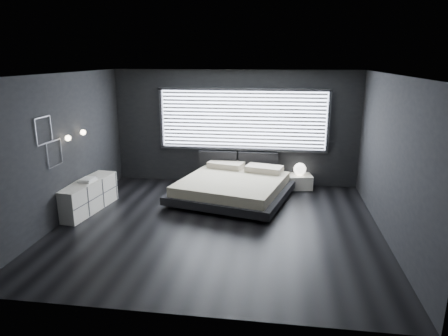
# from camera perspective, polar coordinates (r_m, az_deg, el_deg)

# --- Properties ---
(room) EXTENTS (6.04, 6.00, 2.80)m
(room) POSITION_cam_1_polar(r_m,az_deg,el_deg) (7.19, -0.94, 2.04)
(room) COLOR black
(room) RESTS_ON ground
(window) EXTENTS (4.14, 0.09, 1.52)m
(window) POSITION_cam_1_polar(r_m,az_deg,el_deg) (9.76, 2.69, 6.87)
(window) COLOR white
(window) RESTS_ON ground
(headboard) EXTENTS (1.96, 0.16, 0.52)m
(headboard) POSITION_cam_1_polar(r_m,az_deg,el_deg) (9.92, 1.98, 0.89)
(headboard) COLOR black
(headboard) RESTS_ON ground
(sconce_near) EXTENTS (0.18, 0.11, 0.11)m
(sconce_near) POSITION_cam_1_polar(r_m,az_deg,el_deg) (8.15, -21.41, 4.00)
(sconce_near) COLOR silver
(sconce_near) RESTS_ON ground
(sconce_far) EXTENTS (0.18, 0.11, 0.11)m
(sconce_far) POSITION_cam_1_polar(r_m,az_deg,el_deg) (8.66, -19.51, 4.82)
(sconce_far) COLOR silver
(sconce_far) RESTS_ON ground
(wall_art_upper) EXTENTS (0.01, 0.48, 0.48)m
(wall_art_upper) POSITION_cam_1_polar(r_m,az_deg,el_deg) (7.64, -24.35, 4.90)
(wall_art_upper) COLOR #47474C
(wall_art_upper) RESTS_ON ground
(wall_art_lower) EXTENTS (0.01, 0.48, 0.48)m
(wall_art_lower) POSITION_cam_1_polar(r_m,az_deg,el_deg) (7.94, -23.04, 1.93)
(wall_art_lower) COLOR #47474C
(wall_art_lower) RESTS_ON ground
(bed) EXTENTS (2.85, 2.77, 0.61)m
(bed) POSITION_cam_1_polar(r_m,az_deg,el_deg) (8.94, 1.28, -2.68)
(bed) COLOR black
(bed) RESTS_ON ground
(nightstand) EXTENTS (0.64, 0.56, 0.34)m
(nightstand) POSITION_cam_1_polar(r_m,az_deg,el_deg) (9.86, 10.69, -1.90)
(nightstand) COLOR white
(nightstand) RESTS_ON ground
(orb_lamp) EXTENTS (0.30, 0.30, 0.30)m
(orb_lamp) POSITION_cam_1_polar(r_m,az_deg,el_deg) (9.76, 10.77, -0.15)
(orb_lamp) COLOR white
(orb_lamp) RESTS_ON nightstand
(dresser) EXTENTS (0.66, 1.64, 0.64)m
(dresser) POSITION_cam_1_polar(r_m,az_deg,el_deg) (8.71, -18.87, -3.79)
(dresser) COLOR white
(dresser) RESTS_ON ground
(book_stack) EXTENTS (0.29, 0.37, 0.07)m
(book_stack) POSITION_cam_1_polar(r_m,az_deg,el_deg) (8.59, -18.92, -1.60)
(book_stack) COLOR white
(book_stack) RESTS_ON dresser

